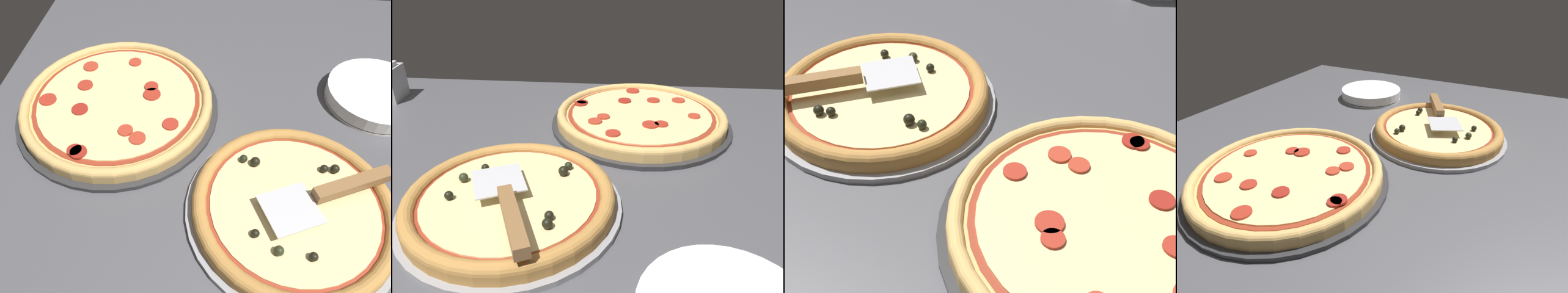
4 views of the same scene
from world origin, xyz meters
The scene contains 6 objects.
ground_plane centered at (0.00, 0.00, -1.80)cm, with size 142.66×115.97×3.60cm, color #4C4C51.
pizza_pan_front centered at (-3.24, -6.56, 0.50)cm, with size 36.68×36.68×1.00cm, color #939399.
pizza_front centered at (-3.24, -6.56, 2.40)cm, with size 34.48×34.48×3.84cm.
pizza_pan_back centered at (18.87, 28.84, 0.50)cm, with size 42.71×42.71×1.00cm, color #2D2D30.
pizza_back centered at (18.85, 28.85, 2.53)cm, with size 40.14×40.14×2.98cm.
serving_spatula centered at (-1.50, -13.74, 5.65)cm, with size 14.31×22.98×2.00cm.
Camera 2 is at (14.28, -55.96, 39.59)cm, focal length 35.00 mm.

